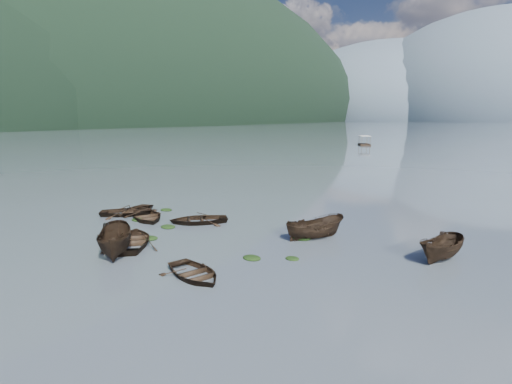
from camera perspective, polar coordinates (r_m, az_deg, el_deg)
The scene contains 22 objects.
ground_plane at distance 23.22m, azimuth -17.56°, elevation -9.38°, with size 2400.00×2400.00×0.00m, color #48525B.
left_ridge_far at distance 562.89m, azimuth -27.31°, elevation 8.73°, with size 560.00×1400.00×380.00m, color black.
haze_mtn_a at distance 954.29m, azimuth 18.54°, elevation 9.69°, with size 520.00×520.00×280.00m, color #475666.
haze_mtn_b at distance 916.31m, azimuth 30.71°, elevation 8.74°, with size 520.00×520.00×340.00m, color #475666.
rowboat_0 at distance 34.31m, azimuth -16.87°, elevation -2.87°, with size 2.78×3.90×0.81m, color black.
rowboat_1 at distance 33.82m, azimuth -17.83°, elevation -3.12°, with size 3.06×4.28×0.89m, color black.
rowboat_2 at distance 24.59m, azimuth -19.31°, elevation -8.36°, with size 1.80×4.78×1.85m, color black.
rowboat_3 at distance 26.03m, azimuth -17.21°, elevation -7.17°, with size 3.35×4.68×0.97m, color black.
rowboat_4 at distance 20.35m, azimuth -8.81°, elevation -11.89°, with size 2.73×3.82×0.79m, color black.
rowboat_5 at distance 24.66m, azimuth 24.95°, elevation -8.72°, with size 1.51×4.02×1.55m, color black.
rowboat_6 at distance 31.88m, azimuth -15.34°, elevation -3.81°, with size 3.09×4.32×0.90m, color black.
rowboat_7 at distance 30.15m, azimuth -8.21°, elevation -4.36°, with size 3.06×4.28×0.89m, color black.
rowboat_8 at distance 26.40m, azimuth 8.39°, elevation -6.55°, with size 1.60×4.25×1.64m, color black.
weed_clump_0 at distance 26.86m, azimuth -14.85°, elevation -6.50°, with size 1.06×0.87×0.23m, color black.
weed_clump_1 at distance 29.21m, azimuth -12.46°, elevation -5.00°, with size 1.14×0.91×0.25m, color black.
weed_clump_2 at distance 26.44m, azimuth -19.02°, elevation -7.01°, with size 1.02×0.82×0.22m, color black.
weed_clump_3 at distance 22.55m, azimuth 5.21°, elevation -9.52°, with size 0.80×0.68×0.18m, color black.
weed_clump_4 at distance 22.50m, azimuth -0.60°, elevation -9.52°, with size 1.08×0.86×0.22m, color black.
weed_clump_5 at distance 34.51m, azimuth -12.70°, elevation -2.59°, with size 1.06×0.86×0.23m, color black.
weed_clump_6 at distance 31.77m, azimuth -16.50°, elevation -3.92°, with size 1.04×0.87×0.22m, color black.
weed_clump_7 at distance 26.13m, azimuth 6.48°, elevation -6.68°, with size 1.26×1.01×0.28m, color black.
pontoon_left at distance 115.57m, azimuth 15.20°, elevation 6.47°, with size 2.74×6.57×2.52m, color black, non-canonical shape.
Camera 1 is at (17.61, -12.99, 7.77)m, focal length 28.00 mm.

